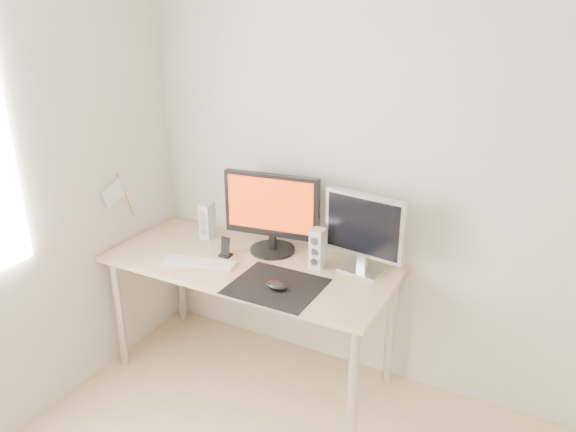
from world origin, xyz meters
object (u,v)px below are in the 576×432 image
(speaker_left, at_px, (207,221))
(phone_dock, at_px, (226,251))
(mouse, at_px, (277,286))
(desk, at_px, (250,275))
(second_monitor, at_px, (364,230))
(speaker_right, at_px, (317,249))
(main_monitor, at_px, (272,210))
(keyboard, at_px, (199,263))

(speaker_left, relative_size, phone_dock, 1.89)
(mouse, xyz_separation_m, desk, (-0.28, 0.20, -0.10))
(second_monitor, bearing_deg, phone_dock, -166.07)
(mouse, height_order, desk, mouse)
(mouse, xyz_separation_m, phone_dock, (-0.44, 0.21, 0.01))
(mouse, distance_m, speaker_right, 0.34)
(main_monitor, height_order, speaker_right, main_monitor)
(speaker_right, bearing_deg, second_monitor, 16.74)
(main_monitor, bearing_deg, desk, -103.91)
(main_monitor, relative_size, second_monitor, 1.22)
(second_monitor, height_order, keyboard, second_monitor)
(mouse, distance_m, speaker_left, 0.78)
(speaker_right, relative_size, phone_dock, 1.89)
(second_monitor, relative_size, keyboard, 1.03)
(desk, height_order, speaker_left, speaker_left)
(main_monitor, bearing_deg, mouse, -57.81)
(mouse, height_order, speaker_right, speaker_right)
(keyboard, relative_size, phone_dock, 3.73)
(mouse, relative_size, speaker_right, 0.54)
(mouse, bearing_deg, speaker_right, 77.17)
(desk, distance_m, speaker_right, 0.42)
(main_monitor, height_order, speaker_left, main_monitor)
(speaker_left, distance_m, speaker_right, 0.75)
(main_monitor, distance_m, speaker_right, 0.35)
(desk, height_order, second_monitor, second_monitor)
(speaker_right, height_order, phone_dock, speaker_right)
(speaker_right, bearing_deg, speaker_left, 176.21)
(desk, relative_size, phone_dock, 13.68)
(desk, height_order, keyboard, keyboard)
(second_monitor, xyz_separation_m, speaker_left, (-0.98, -0.02, -0.13))
(main_monitor, distance_m, second_monitor, 0.54)
(main_monitor, relative_size, keyboard, 1.26)
(speaker_left, bearing_deg, second_monitor, 1.15)
(speaker_left, distance_m, keyboard, 0.37)
(desk, relative_size, speaker_left, 7.22)
(speaker_left, distance_m, phone_dock, 0.30)
(desk, height_order, phone_dock, phone_dock)
(mouse, bearing_deg, desk, 144.10)
(mouse, bearing_deg, speaker_left, 151.39)
(keyboard, bearing_deg, desk, 32.63)
(second_monitor, height_order, speaker_right, second_monitor)
(speaker_left, relative_size, speaker_right, 1.00)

